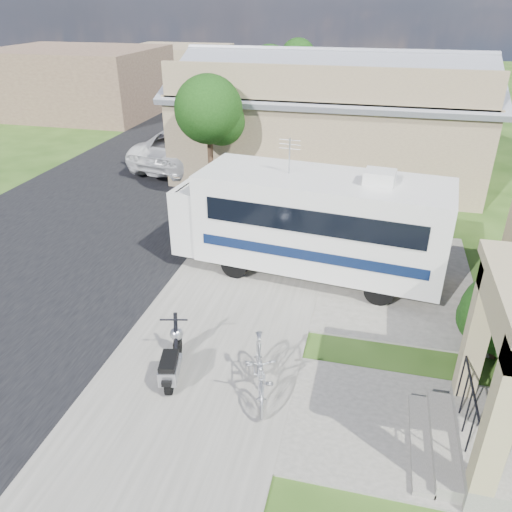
% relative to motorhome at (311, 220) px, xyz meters
% --- Properties ---
extents(ground, '(120.00, 120.00, 0.00)m').
position_rel_motorhome_xyz_m(ground, '(-0.56, -4.32, -1.59)').
color(ground, '#203C10').
extents(street_slab, '(9.00, 80.00, 0.02)m').
position_rel_motorhome_xyz_m(street_slab, '(-8.06, 5.68, -1.58)').
color(street_slab, black).
rests_on(street_slab, ground).
extents(sidewalk_slab, '(4.00, 80.00, 0.06)m').
position_rel_motorhome_xyz_m(sidewalk_slab, '(-1.56, 5.68, -1.56)').
color(sidewalk_slab, '#5F5C55').
rests_on(sidewalk_slab, ground).
extents(driveway_slab, '(7.00, 6.00, 0.05)m').
position_rel_motorhome_xyz_m(driveway_slab, '(0.94, 0.18, -1.56)').
color(driveway_slab, '#5F5C55').
rests_on(driveway_slab, ground).
extents(walk_slab, '(4.00, 3.00, 0.05)m').
position_rel_motorhome_xyz_m(walk_slab, '(2.44, -5.32, -1.56)').
color(walk_slab, '#5F5C55').
rests_on(walk_slab, ground).
extents(warehouse, '(12.50, 8.40, 5.04)m').
position_rel_motorhome_xyz_m(warehouse, '(-0.56, 9.65, 0.40)').
color(warehouse, '#7E664E').
rests_on(warehouse, ground).
extents(distant_bldg_far, '(10.00, 8.00, 4.00)m').
position_rel_motorhome_xyz_m(distant_bldg_far, '(-17.56, 17.68, 0.41)').
color(distant_bldg_far, brown).
rests_on(distant_bldg_far, ground).
extents(distant_bldg_near, '(8.00, 7.00, 3.20)m').
position_rel_motorhome_xyz_m(distant_bldg_near, '(-15.56, 29.68, 0.01)').
color(distant_bldg_near, '#7E664E').
rests_on(distant_bldg_near, ground).
extents(street_tree_a, '(2.44, 2.40, 4.58)m').
position_rel_motorhome_xyz_m(street_tree_a, '(-4.26, 4.73, 1.66)').
color(street_tree_a, black).
rests_on(street_tree_a, ground).
extents(street_tree_b, '(2.44, 2.40, 4.73)m').
position_rel_motorhome_xyz_m(street_tree_b, '(-4.26, 14.73, 1.81)').
color(street_tree_b, black).
rests_on(street_tree_b, ground).
extents(street_tree_c, '(2.44, 2.40, 4.42)m').
position_rel_motorhome_xyz_m(street_tree_c, '(-4.26, 23.73, 1.52)').
color(street_tree_c, black).
rests_on(street_tree_c, ground).
extents(motorhome, '(7.41, 3.07, 3.69)m').
position_rel_motorhome_xyz_m(motorhome, '(0.00, 0.00, 0.00)').
color(motorhome, silver).
rests_on(motorhome, ground).
extents(shrub, '(1.89, 1.81, 2.33)m').
position_rel_motorhome_xyz_m(shrub, '(4.45, -2.73, -0.40)').
color(shrub, black).
rests_on(shrub, ground).
extents(scooter, '(0.71, 1.60, 1.06)m').
position_rel_motorhome_xyz_m(scooter, '(-2.00, -5.04, -1.11)').
color(scooter, black).
rests_on(scooter, ground).
extents(bicycle, '(1.06, 2.01, 1.16)m').
position_rel_motorhome_xyz_m(bicycle, '(-0.20, -5.06, -1.00)').
color(bicycle, '#A0A1A8').
rests_on(bicycle, ground).
extents(pickup_truck, '(4.20, 6.87, 1.78)m').
position_rel_motorhome_xyz_m(pickup_truck, '(-6.65, 8.78, -0.70)').
color(pickup_truck, silver).
rests_on(pickup_truck, ground).
extents(van, '(3.13, 6.61, 1.86)m').
position_rel_motorhome_xyz_m(van, '(-7.20, 15.77, -0.65)').
color(van, silver).
rests_on(van, ground).
extents(garden_hose, '(0.42, 0.42, 0.19)m').
position_rel_motorhome_xyz_m(garden_hose, '(3.19, -4.67, -1.49)').
color(garden_hose, '#146515').
rests_on(garden_hose, ground).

